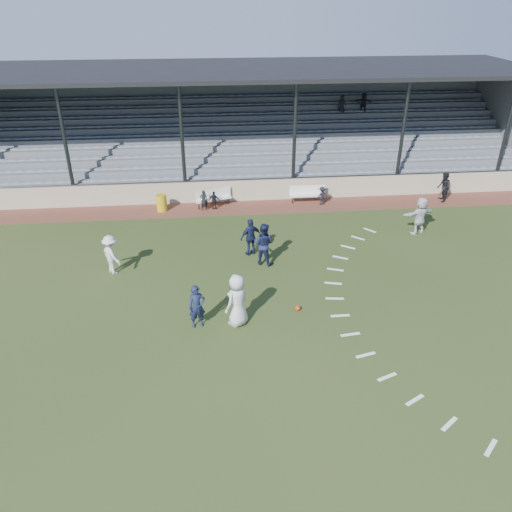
{
  "coord_description": "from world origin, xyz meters",
  "views": [
    {
      "loc": [
        -1.71,
        -14.65,
        10.58
      ],
      "look_at": [
        0.0,
        2.5,
        1.3
      ],
      "focal_mm": 35.0,
      "sensor_mm": 36.0,
      "label": 1
    }
  ],
  "objects": [
    {
      "name": "grandstand",
      "position": [
        0.01,
        16.26,
        2.2
      ],
      "size": [
        34.6,
        9.0,
        6.61
      ],
      "color": "slate",
      "rests_on": "ground"
    },
    {
      "name": "player_navy_lead",
      "position": [
        -2.33,
        -0.1,
        0.82
      ],
      "size": [
        0.67,
        0.52,
        1.63
      ],
      "primitive_type": "imported",
      "rotation": [
        0.0,
        0.0,
        0.25
      ],
      "color": "#151C3B",
      "rests_on": "ground"
    },
    {
      "name": "penalty_arc",
      "position": [
        4.12,
        0.0,
        0.01
      ],
      "size": [
        3.89,
        14.63,
        0.01
      ],
      "color": "white",
      "rests_on": "ground"
    },
    {
      "name": "player_white_lead",
      "position": [
        -0.91,
        -0.1,
        0.99
      ],
      "size": [
        1.14,
        1.12,
        1.99
      ],
      "primitive_type": "imported",
      "rotation": [
        0.0,
        0.0,
        3.89
      ],
      "color": "silver",
      "rests_on": "ground"
    },
    {
      "name": "football",
      "position": [
        1.36,
        0.5,
        0.1
      ],
      "size": [
        0.2,
        0.2,
        0.2
      ],
      "primitive_type": "sphere",
      "color": "red",
      "rests_on": "ground"
    },
    {
      "name": "bench_left",
      "position": [
        -1.5,
        10.89,
        0.58
      ],
      "size": [
        2.02,
        1.08,
        0.95
      ],
      "rotation": [
        0.0,
        0.0,
        0.33
      ],
      "color": "white",
      "rests_on": "cinder_track"
    },
    {
      "name": "retaining_wall",
      "position": [
        0.0,
        11.55,
        0.6
      ],
      "size": [
        34.0,
        0.18,
        1.2
      ],
      "primitive_type": "cube",
      "color": "#B5A58B",
      "rests_on": "ground"
    },
    {
      "name": "ground",
      "position": [
        0.0,
        0.0,
        0.0
      ],
      "size": [
        90.0,
        90.0,
        0.0
      ],
      "primitive_type": "plane",
      "color": "#2C3B18",
      "rests_on": "ground"
    },
    {
      "name": "player_white_wing",
      "position": [
        -5.86,
        4.04,
        0.86
      ],
      "size": [
        1.19,
        1.26,
        1.71
      ],
      "primitive_type": "imported",
      "rotation": [
        0.0,
        0.0,
        2.25
      ],
      "color": "silver",
      "rests_on": "ground"
    },
    {
      "name": "trash_bin",
      "position": [
        -4.27,
        10.51,
        0.46
      ],
      "size": [
        0.56,
        0.56,
        0.89
      ],
      "primitive_type": "cylinder",
      "color": "gold",
      "rests_on": "cinder_track"
    },
    {
      "name": "player_navy_mid",
      "position": [
        0.49,
        4.22,
        0.94
      ],
      "size": [
        1.14,
        1.05,
        1.88
      ],
      "primitive_type": "imported",
      "rotation": [
        0.0,
        0.0,
        2.66
      ],
      "color": "#151C3B",
      "rests_on": "ground"
    },
    {
      "name": "player_navy_wing",
      "position": [
        0.03,
        5.09,
        0.86
      ],
      "size": [
        1.1,
        0.78,
        1.73
      ],
      "primitive_type": "imported",
      "rotation": [
        0.0,
        0.0,
        3.55
      ],
      "color": "#151C3B",
      "rests_on": "ground"
    },
    {
      "name": "sub_left_far",
      "position": [
        -1.46,
        10.44,
        0.53
      ],
      "size": [
        0.63,
        0.35,
        1.01
      ],
      "primitive_type": "imported",
      "rotation": [
        0.0,
        0.0,
        2.96
      ],
      "color": "black",
      "rests_on": "cinder_track"
    },
    {
      "name": "sub_left_near",
      "position": [
        -2.02,
        10.36,
        0.58
      ],
      "size": [
        0.43,
        0.3,
        1.13
      ],
      "primitive_type": "imported",
      "rotation": [
        0.0,
        0.0,
        3.08
      ],
      "color": "black",
      "rests_on": "cinder_track"
    },
    {
      "name": "sub_right",
      "position": [
        4.44,
        10.51,
        0.53
      ],
      "size": [
        0.75,
        0.56,
        1.03
      ],
      "primitive_type": "imported",
      "rotation": [
        0.0,
        0.0,
        3.44
      ],
      "color": "black",
      "rests_on": "cinder_track"
    },
    {
      "name": "bench_right",
      "position": [
        3.71,
        10.95,
        0.58
      ],
      "size": [
        2.0,
        0.46,
        0.95
      ],
      "rotation": [
        0.0,
        0.0,
        -0.0
      ],
      "color": "white",
      "rests_on": "cinder_track"
    },
    {
      "name": "official",
      "position": [
        11.24,
        10.32,
        0.85
      ],
      "size": [
        0.78,
        0.92,
        1.66
      ],
      "primitive_type": "imported",
      "rotation": [
        0.0,
        0.0,
        4.5
      ],
      "color": "black",
      "rests_on": "cinder_track"
    },
    {
      "name": "player_white_back",
      "position": [
        8.34,
        6.49,
        0.94
      ],
      "size": [
        1.82,
        1.04,
        1.87
      ],
      "primitive_type": "imported",
      "rotation": [
        0.0,
        0.0,
        3.44
      ],
      "color": "silver",
      "rests_on": "ground"
    },
    {
      "name": "cinder_track",
      "position": [
        0.0,
        10.5,
        0.01
      ],
      "size": [
        34.0,
        2.0,
        0.02
      ],
      "primitive_type": "cube",
      "color": "brown",
      "rests_on": "ground"
    }
  ]
}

